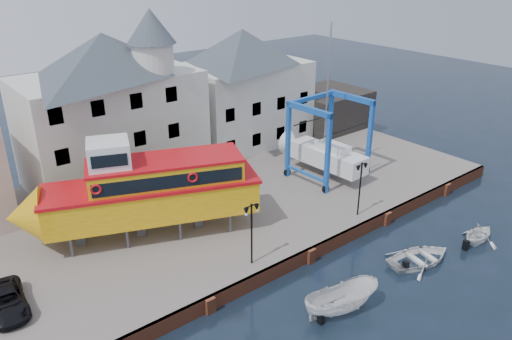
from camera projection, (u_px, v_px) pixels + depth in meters
ground at (310, 262)px, 33.08m from camera, size 140.00×140.00×0.00m
hardstanding at (216, 197)px, 40.73m from camera, size 44.00×22.00×1.00m
quay_wall at (309, 255)px, 32.96m from camera, size 44.00×0.47×1.00m
building_white_main at (112, 107)px, 40.45m from camera, size 14.00×8.30×14.00m
building_white_right at (243, 87)px, 49.13m from camera, size 12.00×8.00×11.20m
shed_dark at (327, 109)px, 54.89m from camera, size 8.00×7.00×4.00m
lamp_post_left at (252, 219)px, 29.96m from camera, size 1.12×0.32×4.20m
lamp_post_right at (361, 176)px, 35.69m from camera, size 1.12×0.32×4.20m
tour_boat at (138, 192)px, 32.99m from camera, size 16.48×9.56×7.06m
travel_lift at (321, 150)px, 43.13m from camera, size 6.23×8.63×12.90m
van at (6, 301)px, 26.92m from camera, size 2.41×4.46×1.19m
motorboat_a at (340, 311)px, 28.55m from camera, size 5.04×2.91×1.83m
motorboat_b at (419, 262)px, 33.05m from camera, size 5.29×4.29×0.97m
motorboat_c at (477, 242)px, 35.35m from camera, size 3.12×2.70×1.62m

